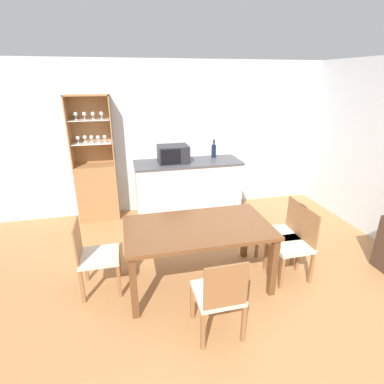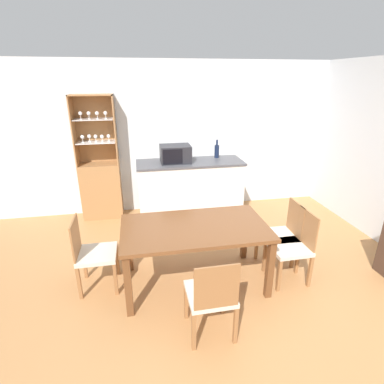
{
  "view_description": "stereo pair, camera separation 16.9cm",
  "coord_description": "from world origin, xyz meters",
  "views": [
    {
      "loc": [
        -1.01,
        -2.49,
        2.27
      ],
      "look_at": [
        -0.16,
        1.13,
        0.84
      ],
      "focal_mm": 28.0,
      "sensor_mm": 36.0,
      "label": 1
    },
    {
      "loc": [
        -0.84,
        -2.53,
        2.27
      ],
      "look_at": [
        -0.16,
        1.13,
        0.84
      ],
      "focal_mm": 28.0,
      "sensor_mm": 36.0,
      "label": 2
    }
  ],
  "objects": [
    {
      "name": "wall_back",
      "position": [
        0.0,
        2.63,
        1.27
      ],
      "size": [
        6.8,
        0.06,
        2.55
      ],
      "color": "silver",
      "rests_on": "ground_plane"
    },
    {
      "name": "dining_chair_side_left_far",
      "position": [
        -1.4,
        0.49,
        0.44
      ],
      "size": [
        0.42,
        0.42,
        0.86
      ],
      "rotation": [
        0.0,
        0.0,
        -1.58
      ],
      "color": "beige",
      "rests_on": "ground_plane"
    },
    {
      "name": "microwave",
      "position": [
        -0.27,
        1.93,
        1.17
      ],
      "size": [
        0.46,
        0.36,
        0.26
      ],
      "color": "#232328",
      "rests_on": "kitchen_counter"
    },
    {
      "name": "dining_chair_head_near",
      "position": [
        -0.27,
        -0.43,
        0.44
      ],
      "size": [
        0.43,
        0.43,
        0.86
      ],
      "rotation": [
        0.0,
        0.0,
        0.01
      ],
      "color": "beige",
      "rests_on": "ground_plane"
    },
    {
      "name": "dining_table",
      "position": [
        -0.27,
        0.35,
        0.65
      ],
      "size": [
        1.61,
        0.91,
        0.74
      ],
      "color": "brown",
      "rests_on": "ground_plane"
    },
    {
      "name": "kitchen_counter",
      "position": [
        -0.04,
        1.92,
        0.52
      ],
      "size": [
        1.66,
        0.6,
        1.04
      ],
      "color": "white",
      "rests_on": "ground_plane"
    },
    {
      "name": "display_cabinet",
      "position": [
        -1.48,
        2.43,
        0.63
      ],
      "size": [
        0.65,
        0.35,
        2.03
      ],
      "color": "#A37042",
      "rests_on": "ground_plane"
    },
    {
      "name": "dining_chair_side_right_near",
      "position": [
        0.86,
        0.22,
        0.44
      ],
      "size": [
        0.43,
        0.43,
        0.86
      ],
      "rotation": [
        0.0,
        0.0,
        1.59
      ],
      "color": "beige",
      "rests_on": "ground_plane"
    },
    {
      "name": "dining_chair_side_right_far",
      "position": [
        0.86,
        0.49,
        0.44
      ],
      "size": [
        0.43,
        0.43,
        0.86
      ],
      "rotation": [
        0.0,
        0.0,
        1.54
      ],
      "color": "beige",
      "rests_on": "ground_plane"
    },
    {
      "name": "ground_plane",
      "position": [
        0.0,
        0.0,
        0.0
      ],
      "size": [
        18.0,
        18.0,
        0.0
      ],
      "primitive_type": "plane",
      "color": "#B27A47"
    },
    {
      "name": "wine_bottle",
      "position": [
        0.43,
        2.08,
        1.15
      ],
      "size": [
        0.08,
        0.08,
        0.29
      ],
      "color": "#141E38",
      "rests_on": "kitchen_counter"
    }
  ]
}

